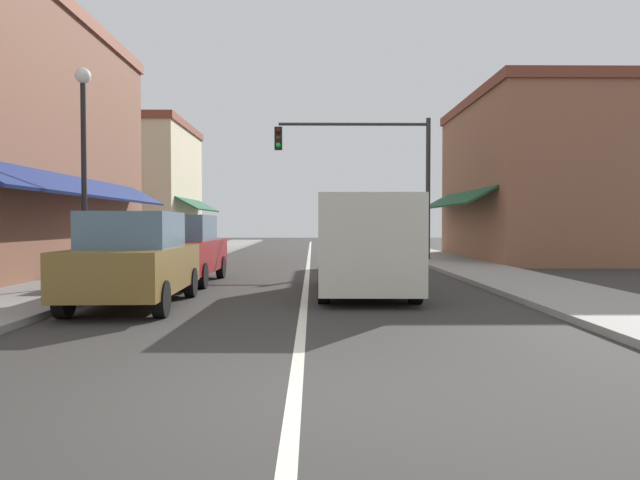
{
  "coord_description": "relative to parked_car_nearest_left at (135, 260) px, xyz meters",
  "views": [
    {
      "loc": [
        0.17,
        -4.98,
        1.56
      ],
      "look_at": [
        0.4,
        13.88,
        1.02
      ],
      "focal_mm": 32.93,
      "sensor_mm": 36.0,
      "label": 1
    }
  ],
  "objects": [
    {
      "name": "ground_plane",
      "position": [
        3.16,
        12.01,
        -0.88
      ],
      "size": [
        80.0,
        80.0,
        0.0
      ],
      "primitive_type": "plane",
      "color": "#33302D"
    },
    {
      "name": "sidewalk_left",
      "position": [
        -2.34,
        12.01,
        -0.82
      ],
      "size": [
        2.6,
        56.0,
        0.12
      ],
      "primitive_type": "cube",
      "color": "gray",
      "rests_on": "ground"
    },
    {
      "name": "sidewalk_right",
      "position": [
        8.66,
        12.01,
        -0.82
      ],
      "size": [
        2.6,
        56.0,
        0.12
      ],
      "primitive_type": "cube",
      "color": "gray",
      "rests_on": "ground"
    },
    {
      "name": "lane_center_stripe",
      "position": [
        3.16,
        12.01,
        -0.88
      ],
      "size": [
        0.14,
        52.0,
        0.01
      ],
      "primitive_type": "cube",
      "color": "silver",
      "rests_on": "ground"
    },
    {
      "name": "storefront_right_block",
      "position": [
        12.87,
        14.01,
        2.58
      ],
      "size": [
        7.14,
        10.2,
        6.91
      ],
      "color": "#8E5B42",
      "rests_on": "ground"
    },
    {
      "name": "storefront_far_left",
      "position": [
        -6.34,
        22.01,
        2.68
      ],
      "size": [
        6.73,
        8.2,
        7.11
      ],
      "color": "beige",
      "rests_on": "ground"
    },
    {
      "name": "parked_car_nearest_left",
      "position": [
        0.0,
        0.0,
        0.0
      ],
      "size": [
        1.87,
        4.15,
        1.77
      ],
      "rotation": [
        0.0,
        0.0,
        0.03
      ],
      "color": "brown",
      "rests_on": "ground"
    },
    {
      "name": "parked_car_second_left",
      "position": [
        -0.08,
        4.31,
        0.0
      ],
      "size": [
        1.82,
        4.12,
        1.77
      ],
      "rotation": [
        0.0,
        0.0,
        -0.01
      ],
      "color": "maroon",
      "rests_on": "ground"
    },
    {
      "name": "van_in_lane",
      "position": [
        4.48,
        1.94,
        0.27
      ],
      "size": [
        2.11,
        5.23,
        2.12
      ],
      "rotation": [
        0.0,
        0.0,
        -0.03
      ],
      "color": "beige",
      "rests_on": "ground"
    },
    {
      "name": "traffic_signal_mast_arm",
      "position": [
        5.78,
        12.48,
        3.13
      ],
      "size": [
        6.23,
        0.5,
        5.77
      ],
      "color": "#333333",
      "rests_on": "ground"
    },
    {
      "name": "street_lamp_left_near",
      "position": [
        -1.92,
        2.56,
        2.53
      ],
      "size": [
        0.36,
        0.36,
        5.11
      ],
      "color": "black",
      "rests_on": "ground"
    }
  ]
}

